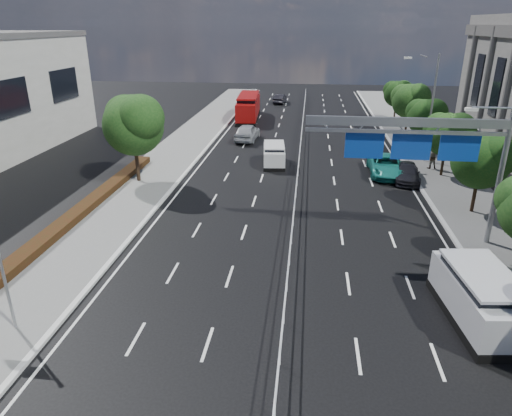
{
  "coord_description": "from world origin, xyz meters",
  "views": [
    {
      "loc": [
        0.63,
        -13.7,
        11.25
      ],
      "look_at": [
        -1.86,
        7.92,
        2.4
      ],
      "focal_mm": 32.0,
      "sensor_mm": 36.0,
      "label": 1
    }
  ],
  "objects_px": {
    "silver_minivan": "(480,297)",
    "parked_car_teal": "(386,165)",
    "red_bus": "(248,106)",
    "overhead_gantry": "(427,142)",
    "pedestrian_b": "(432,157)",
    "white_minivan": "(274,155)",
    "parked_car_dark": "(407,173)",
    "near_car_dark": "(280,99)",
    "near_car_silver": "(247,132)"
  },
  "relations": [
    {
      "from": "red_bus",
      "to": "white_minivan",
      "type": "bearing_deg",
      "value": -79.53
    },
    {
      "from": "red_bus",
      "to": "near_car_silver",
      "type": "bearing_deg",
      "value": -86.32
    },
    {
      "from": "red_bus",
      "to": "overhead_gantry",
      "type": "bearing_deg",
      "value": -70.93
    },
    {
      "from": "red_bus",
      "to": "pedestrian_b",
      "type": "height_order",
      "value": "red_bus"
    },
    {
      "from": "overhead_gantry",
      "to": "near_car_dark",
      "type": "relative_size",
      "value": 2.46
    },
    {
      "from": "near_car_silver",
      "to": "silver_minivan",
      "type": "height_order",
      "value": "silver_minivan"
    },
    {
      "from": "red_bus",
      "to": "silver_minivan",
      "type": "relative_size",
      "value": 1.86
    },
    {
      "from": "white_minivan",
      "to": "near_car_silver",
      "type": "bearing_deg",
      "value": 106.63
    },
    {
      "from": "silver_minivan",
      "to": "parked_car_teal",
      "type": "height_order",
      "value": "silver_minivan"
    },
    {
      "from": "parked_car_dark",
      "to": "parked_car_teal",
      "type": "bearing_deg",
      "value": 143.57
    },
    {
      "from": "near_car_silver",
      "to": "parked_car_teal",
      "type": "bearing_deg",
      "value": 145.59
    },
    {
      "from": "overhead_gantry",
      "to": "pedestrian_b",
      "type": "distance_m",
      "value": 14.97
    },
    {
      "from": "overhead_gantry",
      "to": "parked_car_dark",
      "type": "height_order",
      "value": "overhead_gantry"
    },
    {
      "from": "pedestrian_b",
      "to": "white_minivan",
      "type": "bearing_deg",
      "value": -5.08
    },
    {
      "from": "parked_car_dark",
      "to": "pedestrian_b",
      "type": "xyz_separation_m",
      "value": [
        2.47,
        3.05,
        0.44
      ]
    },
    {
      "from": "near_car_dark",
      "to": "white_minivan",
      "type": "bearing_deg",
      "value": 98.74
    },
    {
      "from": "red_bus",
      "to": "parked_car_teal",
      "type": "height_order",
      "value": "red_bus"
    },
    {
      "from": "near_car_dark",
      "to": "silver_minivan",
      "type": "bearing_deg",
      "value": 108.07
    },
    {
      "from": "silver_minivan",
      "to": "pedestrian_b",
      "type": "distance_m",
      "value": 21.18
    },
    {
      "from": "overhead_gantry",
      "to": "near_car_dark",
      "type": "bearing_deg",
      "value": 102.87
    },
    {
      "from": "near_car_dark",
      "to": "overhead_gantry",
      "type": "bearing_deg",
      "value": 108.73
    },
    {
      "from": "parked_car_teal",
      "to": "parked_car_dark",
      "type": "xyz_separation_m",
      "value": [
        1.38,
        -1.31,
        -0.13
      ]
    },
    {
      "from": "silver_minivan",
      "to": "overhead_gantry",
      "type": "bearing_deg",
      "value": 91.87
    },
    {
      "from": "overhead_gantry",
      "to": "silver_minivan",
      "type": "distance_m",
      "value": 8.63
    },
    {
      "from": "white_minivan",
      "to": "parked_car_teal",
      "type": "relative_size",
      "value": 0.77
    },
    {
      "from": "near_car_silver",
      "to": "silver_minivan",
      "type": "xyz_separation_m",
      "value": [
        13.33,
        -29.42,
        0.23
      ]
    },
    {
      "from": "overhead_gantry",
      "to": "red_bus",
      "type": "relative_size",
      "value": 1.0
    },
    {
      "from": "parked_car_teal",
      "to": "parked_car_dark",
      "type": "distance_m",
      "value": 1.91
    },
    {
      "from": "parked_car_teal",
      "to": "near_car_dark",
      "type": "bearing_deg",
      "value": 108.73
    },
    {
      "from": "red_bus",
      "to": "near_car_silver",
      "type": "relative_size",
      "value": 2.06
    },
    {
      "from": "near_car_dark",
      "to": "parked_car_dark",
      "type": "distance_m",
      "value": 37.34
    },
    {
      "from": "parked_car_teal",
      "to": "pedestrian_b",
      "type": "height_order",
      "value": "pedestrian_b"
    },
    {
      "from": "silver_minivan",
      "to": "parked_car_teal",
      "type": "bearing_deg",
      "value": 86.35
    },
    {
      "from": "parked_car_teal",
      "to": "silver_minivan",
      "type": "bearing_deg",
      "value": -86.19
    },
    {
      "from": "white_minivan",
      "to": "silver_minivan",
      "type": "relative_size",
      "value": 0.78
    },
    {
      "from": "near_car_silver",
      "to": "near_car_dark",
      "type": "relative_size",
      "value": 1.2
    },
    {
      "from": "red_bus",
      "to": "parked_car_teal",
      "type": "distance_m",
      "value": 25.52
    },
    {
      "from": "red_bus",
      "to": "parked_car_dark",
      "type": "xyz_separation_m",
      "value": [
        15.21,
        -22.74,
        -0.93
      ]
    },
    {
      "from": "near_car_dark",
      "to": "near_car_silver",
      "type": "bearing_deg",
      "value": 91.55
    },
    {
      "from": "silver_minivan",
      "to": "parked_car_teal",
      "type": "distance_m",
      "value": 19.25
    },
    {
      "from": "pedestrian_b",
      "to": "overhead_gantry",
      "type": "bearing_deg",
      "value": 68.71
    },
    {
      "from": "white_minivan",
      "to": "silver_minivan",
      "type": "height_order",
      "value": "silver_minivan"
    },
    {
      "from": "silver_minivan",
      "to": "pedestrian_b",
      "type": "bearing_deg",
      "value": 75.69
    },
    {
      "from": "red_bus",
      "to": "parked_car_teal",
      "type": "xyz_separation_m",
      "value": [
        13.83,
        -21.43,
        -0.8
      ]
    },
    {
      "from": "pedestrian_b",
      "to": "parked_car_dark",
      "type": "bearing_deg",
      "value": 46.15
    },
    {
      "from": "overhead_gantry",
      "to": "near_car_dark",
      "type": "distance_m",
      "value": 47.41
    },
    {
      "from": "parked_car_teal",
      "to": "near_car_silver",
      "type": "bearing_deg",
      "value": 142.06
    },
    {
      "from": "near_car_silver",
      "to": "parked_car_dark",
      "type": "distance_m",
      "value": 18.01
    },
    {
      "from": "red_bus",
      "to": "pedestrian_b",
      "type": "xyz_separation_m",
      "value": [
        17.68,
        -19.69,
        -0.49
      ]
    },
    {
      "from": "white_minivan",
      "to": "parked_car_teal",
      "type": "height_order",
      "value": "white_minivan"
    }
  ]
}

